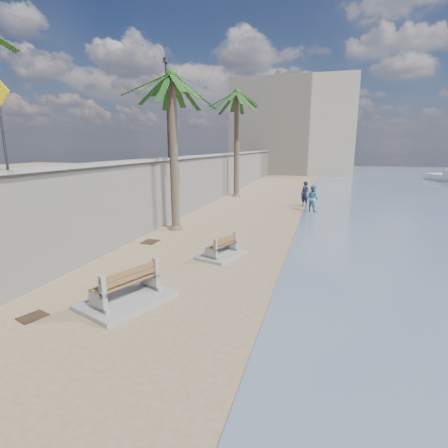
{
  "coord_description": "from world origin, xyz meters",
  "views": [
    {
      "loc": [
        3.25,
        -6.03,
        4.24
      ],
      "look_at": [
        -0.5,
        7.0,
        1.2
      ],
      "focal_mm": 28.0,
      "sensor_mm": 36.0,
      "label": 1
    }
  ],
  "objects_px": {
    "bench_far": "(222,248)",
    "palm_back": "(237,94)",
    "palm_mid": "(171,78)",
    "person_b": "(313,197)",
    "bench_near": "(126,288)",
    "person_a": "(305,192)"
  },
  "relations": [
    {
      "from": "person_a",
      "to": "bench_far",
      "type": "bearing_deg",
      "value": -64.54
    },
    {
      "from": "palm_mid",
      "to": "person_b",
      "type": "xyz_separation_m",
      "value": [
        6.59,
        7.17,
        -6.43
      ]
    },
    {
      "from": "bench_near",
      "to": "bench_far",
      "type": "relative_size",
      "value": 1.28
    },
    {
      "from": "bench_far",
      "to": "person_b",
      "type": "bearing_deg",
      "value": 74.44
    },
    {
      "from": "palm_back",
      "to": "person_a",
      "type": "height_order",
      "value": "palm_back"
    },
    {
      "from": "palm_mid",
      "to": "palm_back",
      "type": "distance_m",
      "value": 12.81
    },
    {
      "from": "palm_mid",
      "to": "bench_near",
      "type": "bearing_deg",
      "value": -75.2
    },
    {
      "from": "bench_near",
      "to": "person_b",
      "type": "xyz_separation_m",
      "value": [
        4.37,
        15.58,
        0.53
      ]
    },
    {
      "from": "bench_near",
      "to": "palm_mid",
      "type": "xyz_separation_m",
      "value": [
        -2.22,
        8.4,
        6.96
      ]
    },
    {
      "from": "palm_mid",
      "to": "palm_back",
      "type": "relative_size",
      "value": 0.9
    },
    {
      "from": "palm_back",
      "to": "palm_mid",
      "type": "bearing_deg",
      "value": -90.13
    },
    {
      "from": "palm_back",
      "to": "person_a",
      "type": "bearing_deg",
      "value": -32.43
    },
    {
      "from": "palm_mid",
      "to": "palm_back",
      "type": "xyz_separation_m",
      "value": [
        0.03,
        12.78,
        0.92
      ]
    },
    {
      "from": "bench_far",
      "to": "palm_back",
      "type": "bearing_deg",
      "value": 102.11
    },
    {
      "from": "bench_near",
      "to": "person_a",
      "type": "distance_m",
      "value": 17.81
    },
    {
      "from": "palm_back",
      "to": "person_a",
      "type": "xyz_separation_m",
      "value": [
        5.96,
        -3.79,
        -7.29
      ]
    },
    {
      "from": "bench_far",
      "to": "person_b",
      "type": "xyz_separation_m",
      "value": [
        3.03,
        10.87,
        0.62
      ]
    },
    {
      "from": "person_b",
      "to": "palm_back",
      "type": "bearing_deg",
      "value": -6.46
    },
    {
      "from": "palm_mid",
      "to": "person_b",
      "type": "bearing_deg",
      "value": 47.43
    },
    {
      "from": "bench_far",
      "to": "palm_back",
      "type": "relative_size",
      "value": 0.24
    },
    {
      "from": "palm_mid",
      "to": "palm_back",
      "type": "height_order",
      "value": "palm_back"
    },
    {
      "from": "bench_near",
      "to": "palm_back",
      "type": "xyz_separation_m",
      "value": [
        -2.19,
        21.18,
        7.88
      ]
    }
  ]
}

